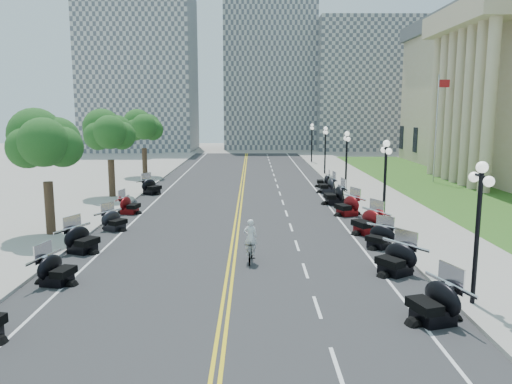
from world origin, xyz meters
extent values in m
plane|color=gray|center=(0.00, 0.00, 0.00)|extent=(160.00, 160.00, 0.00)
cube|color=#333335|center=(0.00, 10.00, 0.00)|extent=(16.00, 90.00, 0.01)
cube|color=yellow|center=(-0.12, 10.00, 0.01)|extent=(0.12, 90.00, 0.00)
cube|color=yellow|center=(0.12, 10.00, 0.01)|extent=(0.12, 90.00, 0.00)
cube|color=white|center=(6.40, 10.00, 0.01)|extent=(0.12, 90.00, 0.00)
cube|color=white|center=(-6.40, 10.00, 0.01)|extent=(0.12, 90.00, 0.00)
cube|color=white|center=(3.20, -12.00, 0.01)|extent=(0.12, 2.00, 0.00)
cube|color=white|center=(3.20, -8.00, 0.01)|extent=(0.12, 2.00, 0.00)
cube|color=white|center=(3.20, -4.00, 0.01)|extent=(0.12, 2.00, 0.00)
cube|color=white|center=(3.20, 0.00, 0.01)|extent=(0.12, 2.00, 0.00)
cube|color=white|center=(3.20, 4.00, 0.01)|extent=(0.12, 2.00, 0.00)
cube|color=white|center=(3.20, 8.00, 0.01)|extent=(0.12, 2.00, 0.00)
cube|color=white|center=(3.20, 12.00, 0.01)|extent=(0.12, 2.00, 0.00)
cube|color=white|center=(3.20, 16.00, 0.01)|extent=(0.12, 2.00, 0.00)
cube|color=white|center=(3.20, 20.00, 0.01)|extent=(0.12, 2.00, 0.00)
cube|color=white|center=(3.20, 24.00, 0.01)|extent=(0.12, 2.00, 0.00)
cube|color=white|center=(3.20, 28.00, 0.01)|extent=(0.12, 2.00, 0.00)
cube|color=white|center=(3.20, 32.00, 0.01)|extent=(0.12, 2.00, 0.00)
cube|color=white|center=(3.20, 36.00, 0.01)|extent=(0.12, 2.00, 0.00)
cube|color=white|center=(3.20, 40.00, 0.01)|extent=(0.12, 2.00, 0.00)
cube|color=white|center=(3.20, 44.00, 0.01)|extent=(0.12, 2.00, 0.00)
cube|color=white|center=(3.20, 48.00, 0.01)|extent=(0.12, 2.00, 0.00)
cube|color=white|center=(3.20, 52.00, 0.01)|extent=(0.12, 2.00, 0.00)
cube|color=#9E9991|center=(10.50, 10.00, 0.07)|extent=(5.00, 90.00, 0.15)
cube|color=#9E9991|center=(-10.50, 10.00, 0.07)|extent=(5.00, 90.00, 0.15)
cube|color=#356023|center=(17.50, 18.00, 0.05)|extent=(9.00, 60.00, 0.10)
cube|color=gray|center=(-18.00, 62.00, 13.00)|extent=(18.00, 14.00, 26.00)
cube|color=gray|center=(4.00, 68.00, 15.00)|extent=(16.00, 12.00, 30.00)
cube|color=gray|center=(22.00, 65.00, 11.00)|extent=(20.00, 14.00, 22.00)
imported|color=#A51414|center=(0.85, -2.86, 0.50)|extent=(0.58, 1.68, 0.99)
imported|color=silver|center=(0.85, -2.86, 1.82)|extent=(0.61, 0.40, 1.66)
camera|label=1|loc=(0.95, -24.45, 6.77)|focal=35.00mm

